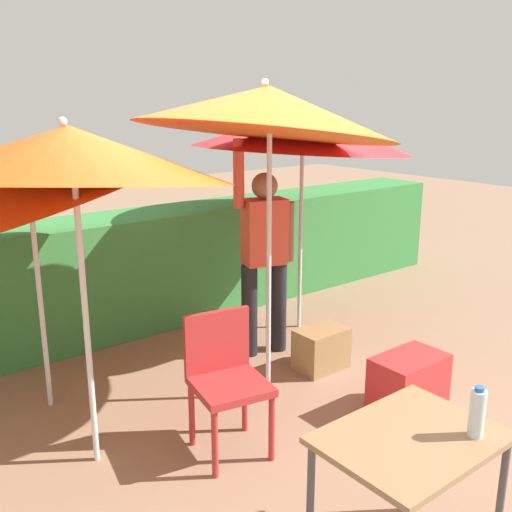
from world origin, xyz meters
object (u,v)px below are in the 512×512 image
at_px(umbrella_orange, 267,110).
at_px(bottle_water, 477,413).
at_px(person_vendor, 264,251).
at_px(folding_table, 410,453).
at_px(chair_plastic, 226,374).
at_px(umbrella_navy, 26,184).
at_px(cooler_box, 408,385).
at_px(crate_cardboard, 321,349).
at_px(umbrella_rainbow, 69,155).
at_px(umbrella_yellow, 302,131).

bearing_deg(umbrella_orange, bottle_water, -100.67).
relative_size(person_vendor, folding_table, 2.35).
relative_size(chair_plastic, folding_table, 1.11).
bearing_deg(umbrella_navy, cooler_box, -39.37).
height_order(umbrella_orange, bottle_water, umbrella_orange).
distance_m(umbrella_orange, crate_cardboard, 2.04).
bearing_deg(cooler_box, umbrella_navy, 140.63).
xyz_separation_m(umbrella_rainbow, umbrella_orange, (1.38, -0.01, 0.23)).
height_order(umbrella_orange, umbrella_navy, umbrella_orange).
height_order(umbrella_orange, person_vendor, umbrella_orange).
distance_m(cooler_box, crate_cardboard, 0.89).
bearing_deg(bottle_water, chair_plastic, 100.11).
xyz_separation_m(folding_table, bottle_water, (0.22, -0.17, 0.20)).
height_order(umbrella_orange, chair_plastic, umbrella_orange).
bearing_deg(person_vendor, chair_plastic, -138.17).
relative_size(umbrella_yellow, folding_table, 2.69).
distance_m(umbrella_navy, folding_table, 2.87).
xyz_separation_m(umbrella_navy, crate_cardboard, (2.02, -0.76, -1.47)).
xyz_separation_m(umbrella_yellow, umbrella_navy, (-2.50, -0.06, -0.27)).
bearing_deg(umbrella_orange, chair_plastic, -149.22).
xyz_separation_m(umbrella_orange, cooler_box, (0.64, -0.83, -1.90)).
bearing_deg(umbrella_orange, folding_table, -108.46).
distance_m(cooler_box, bottle_water, 1.61).
distance_m(chair_plastic, bottle_water, 1.60).
xyz_separation_m(umbrella_orange, crate_cardboard, (0.64, 0.06, -1.94)).
xyz_separation_m(umbrella_navy, cooler_box, (2.01, -1.65, -1.43)).
bearing_deg(crate_cardboard, bottle_water, -116.90).
bearing_deg(chair_plastic, umbrella_yellow, 35.59).
height_order(chair_plastic, folding_table, chair_plastic).
bearing_deg(umbrella_yellow, folding_table, -123.05).
height_order(umbrella_yellow, crate_cardboard, umbrella_yellow).
distance_m(umbrella_rainbow, person_vendor, 2.17).
xyz_separation_m(umbrella_yellow, chair_plastic, (-1.76, -1.26, -1.40)).
distance_m(umbrella_orange, person_vendor, 1.41).
height_order(umbrella_navy, chair_plastic, umbrella_navy).
bearing_deg(person_vendor, folding_table, -114.16).
distance_m(umbrella_orange, umbrella_yellow, 1.45).
bearing_deg(umbrella_navy, bottle_water, -69.70).
height_order(cooler_box, crate_cardboard, cooler_box).
bearing_deg(crate_cardboard, umbrella_navy, 159.42).
relative_size(cooler_box, folding_table, 0.67).
bearing_deg(umbrella_yellow, cooler_box, -106.02).
relative_size(umbrella_rainbow, crate_cardboard, 5.18).
bearing_deg(person_vendor, umbrella_navy, 173.67).
xyz_separation_m(umbrella_yellow, bottle_water, (-1.49, -2.80, -1.06)).
relative_size(umbrella_orange, chair_plastic, 2.71).
bearing_deg(cooler_box, bottle_water, -132.43).
height_order(person_vendor, chair_plastic, person_vendor).
bearing_deg(umbrella_rainbow, chair_plastic, -28.05).
bearing_deg(crate_cardboard, cooler_box, -90.55).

